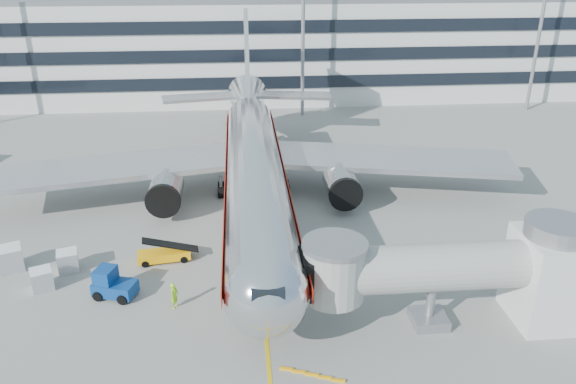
{
  "coord_description": "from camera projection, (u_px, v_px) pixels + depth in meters",
  "views": [
    {
      "loc": [
        -1.21,
        -36.89,
        22.2
      ],
      "look_at": [
        2.57,
        4.9,
        4.0
      ],
      "focal_mm": 35.0,
      "sensor_mm": 36.0,
      "label": 1
    }
  ],
  "objects": [
    {
      "name": "cargo_container_left",
      "position": [
        10.0,
        258.0,
        41.98
      ],
      "size": [
        2.26,
        2.26,
        1.84
      ],
      "color": "silver",
      "rests_on": "ground"
    },
    {
      "name": "cargo_container_front",
      "position": [
        68.0,
        261.0,
        41.93
      ],
      "size": [
        1.82,
        1.82,
        1.57
      ],
      "color": "silver",
      "rests_on": "ground"
    },
    {
      "name": "terminal",
      "position": [
        244.0,
        44.0,
        92.49
      ],
      "size": [
        150.0,
        24.25,
        15.6
      ],
      "color": "silver",
      "rests_on": "ground"
    },
    {
      "name": "light_mast_east",
      "position": [
        544.0,
        6.0,
        78.57
      ],
      "size": [
        2.4,
        1.2,
        25.45
      ],
      "color": "gray",
      "rests_on": "ground"
    },
    {
      "name": "ground",
      "position": [
        260.0,
        267.0,
        42.64
      ],
      "size": [
        180.0,
        180.0,
        0.0
      ],
      "primitive_type": "plane",
      "color": "gray",
      "rests_on": "ground"
    },
    {
      "name": "main_jet",
      "position": [
        254.0,
        161.0,
        51.67
      ],
      "size": [
        50.95,
        48.7,
        16.06
      ],
      "color": "silver",
      "rests_on": "ground"
    },
    {
      "name": "lead_in_line",
      "position": [
        255.0,
        211.0,
        51.78
      ],
      "size": [
        0.25,
        70.0,
        0.01
      ],
      "primitive_type": "cube",
      "color": "#E1B20B",
      "rests_on": "ground"
    },
    {
      "name": "belt_loader",
      "position": [
        164.0,
        254.0,
        43.28
      ],
      "size": [
        4.29,
        2.01,
        2.01
      ],
      "color": "#FFAD0A",
      "rests_on": "ground"
    },
    {
      "name": "cargo_container_right",
      "position": [
        42.0,
        279.0,
        39.64
      ],
      "size": [
        1.86,
        1.86,
        1.51
      ],
      "color": "silver",
      "rests_on": "ground"
    },
    {
      "name": "baggage_tug",
      "position": [
        112.0,
        284.0,
        38.73
      ],
      "size": [
        3.21,
        2.52,
        2.13
      ],
      "color": "navy",
      "rests_on": "ground"
    },
    {
      "name": "jet_bridge",
      "position": [
        461.0,
        271.0,
        34.8
      ],
      "size": [
        17.8,
        4.5,
        7.0
      ],
      "color": "silver",
      "rests_on": "ground"
    },
    {
      "name": "light_mast_centre",
      "position": [
        303.0,
        8.0,
        75.76
      ],
      "size": [
        2.4,
        1.2,
        25.45
      ],
      "color": "gray",
      "rests_on": "ground"
    },
    {
      "name": "ramp_worker",
      "position": [
        174.0,
        295.0,
        37.49
      ],
      "size": [
        0.69,
        0.8,
        1.86
      ],
      "primitive_type": "imported",
      "rotation": [
        0.0,
        0.0,
        1.13
      ],
      "color": "#8EE317",
      "rests_on": "ground"
    }
  ]
}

